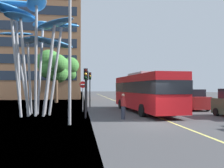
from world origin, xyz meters
The scene contains 15 objects.
ground centered at (-0.74, 0.00, -0.05)m, with size 120.00×240.00×0.10m.
red_bus centered at (1.21, 6.42, 1.92)m, with size 3.43×11.70×3.51m.
leaf_sculpture centered at (-8.14, 5.26, 6.73)m, with size 7.07×7.70×9.08m.
traffic_light_kerb_near centered at (-4.08, 2.83, 2.57)m, with size 0.28×0.42×3.54m.
traffic_light_kerb_far centered at (-3.90, 7.07, 2.65)m, with size 0.28×0.42×3.66m.
traffic_light_island_mid centered at (-3.42, 11.99, 2.81)m, with size 0.28×0.42×3.89m.
car_parked_far centered at (6.53, 7.90, 0.95)m, with size 1.97×4.14×2.02m.
car_side_street centered at (6.66, 15.01, 1.08)m, with size 1.92×4.00×2.31m.
car_far_side centered at (6.97, 21.94, 1.00)m, with size 2.09×4.22×2.12m.
street_lamp centered at (-4.80, 0.19, 5.41)m, with size 1.41×0.44×8.68m.
tree_pavement_near centered at (-8.39, 21.27, 5.35)m, with size 5.05×4.77×7.84m.
tree_pavement_far centered at (-6.59, 30.49, 5.60)m, with size 4.60×4.48×7.94m.
pedestrian centered at (-1.50, 2.15, 0.90)m, with size 0.34×0.34×1.78m.
no_entry_sign centered at (-4.24, 7.57, 1.84)m, with size 0.60×0.12×2.77m.
backdrop_building centered at (-16.11, 35.74, 10.57)m, with size 23.28×12.56×21.12m.
Camera 1 is at (-4.40, -13.51, 2.19)m, focal length 36.73 mm.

